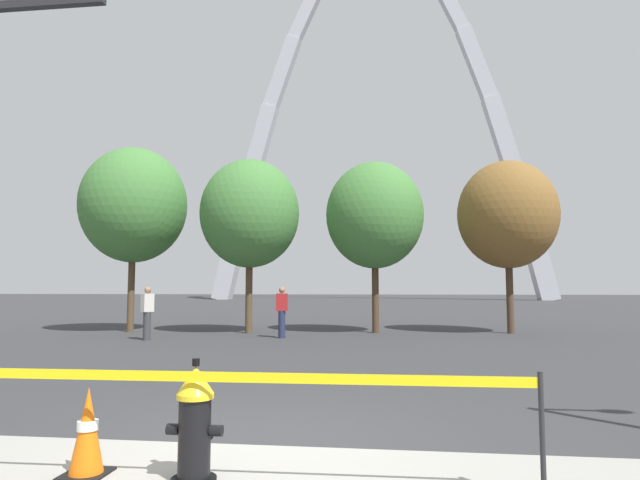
# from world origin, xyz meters

# --- Properties ---
(ground_plane) EXTENTS (240.00, 240.00, 0.00)m
(ground_plane) POSITION_xyz_m (0.00, 0.00, 0.00)
(ground_plane) COLOR #333335
(fire_hydrant) EXTENTS (0.46, 0.48, 0.99)m
(fire_hydrant) POSITION_xyz_m (-0.33, -1.27, 0.47)
(fire_hydrant) COLOR black
(fire_hydrant) RESTS_ON ground
(caution_tape_barrier) EXTENTS (5.44, 0.14, 0.95)m
(caution_tape_barrier) POSITION_xyz_m (-0.36, -1.41, 0.65)
(caution_tape_barrier) COLOR #232326
(caution_tape_barrier) RESTS_ON ground
(traffic_cone_by_hydrant) EXTENTS (0.36, 0.36, 0.73)m
(traffic_cone_by_hydrant) POSITION_xyz_m (-1.28, -1.22, 0.36)
(traffic_cone_by_hydrant) COLOR black
(traffic_cone_by_hydrant) RESTS_ON ground
(monument_arch) EXTENTS (43.99, 2.24, 50.26)m
(monument_arch) POSITION_xyz_m (-0.00, 65.24, 21.76)
(monument_arch) COLOR #B2B5BC
(monument_arch) RESTS_ON ground
(tree_far_left) EXTENTS (3.79, 3.79, 6.64)m
(tree_far_left) POSITION_xyz_m (-7.91, 12.98, 4.54)
(tree_far_left) COLOR brown
(tree_far_left) RESTS_ON ground
(tree_left_mid) EXTENTS (3.47, 3.47, 6.08)m
(tree_left_mid) POSITION_xyz_m (-3.59, 12.97, 4.16)
(tree_left_mid) COLOR brown
(tree_left_mid) RESTS_ON ground
(tree_center_left) EXTENTS (3.44, 3.44, 6.01)m
(tree_center_left) POSITION_xyz_m (0.77, 13.63, 4.11)
(tree_center_left) COLOR #473323
(tree_center_left) RESTS_ON ground
(tree_center_right) EXTENTS (3.43, 3.43, 6.00)m
(tree_center_right) POSITION_xyz_m (5.38, 13.97, 4.10)
(tree_center_right) COLOR #473323
(tree_center_right) RESTS_ON ground
(pedestrian_walking_left) EXTENTS (0.34, 0.22, 1.59)m
(pedestrian_walking_left) POSITION_xyz_m (-2.09, 11.29, 0.82)
(pedestrian_walking_left) COLOR #232847
(pedestrian_walking_left) RESTS_ON ground
(pedestrian_standing_center) EXTENTS (0.35, 0.39, 1.59)m
(pedestrian_standing_center) POSITION_xyz_m (-5.96, 10.09, 0.82)
(pedestrian_standing_center) COLOR #38383D
(pedestrian_standing_center) RESTS_ON ground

